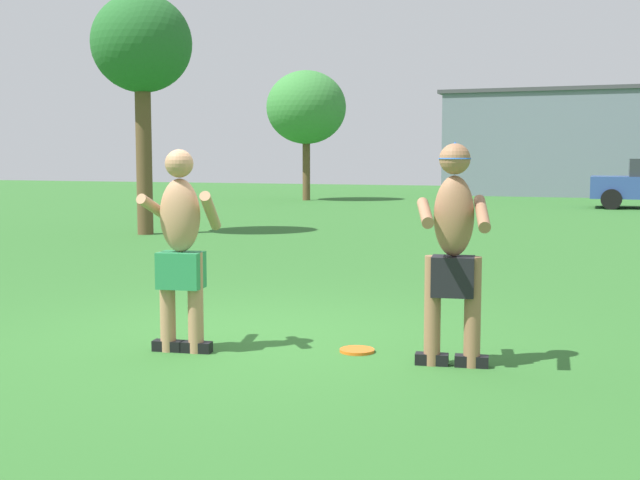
{
  "coord_description": "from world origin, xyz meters",
  "views": [
    {
      "loc": [
        3.29,
        -6.66,
        1.64
      ],
      "look_at": [
        0.85,
        -0.33,
        0.95
      ],
      "focal_mm": 46.51,
      "sensor_mm": 36.0,
      "label": 1
    }
  ],
  "objects_px": {
    "frisbee": "(357,350)",
    "tree_behind_players": "(142,48)",
    "player_in_green": "(181,246)",
    "tree_left_field": "(306,108)",
    "player_with_cap": "(453,244)"
  },
  "relations": [
    {
      "from": "frisbee",
      "to": "tree_left_field",
      "type": "bearing_deg",
      "value": 113.06
    },
    {
      "from": "player_with_cap",
      "to": "tree_behind_players",
      "type": "bearing_deg",
      "value": 134.2
    },
    {
      "from": "frisbee",
      "to": "tree_behind_players",
      "type": "distance_m",
      "value": 12.04
    },
    {
      "from": "frisbee",
      "to": "tree_behind_players",
      "type": "xyz_separation_m",
      "value": [
        -7.59,
        8.5,
        3.88
      ]
    },
    {
      "from": "player_in_green",
      "to": "tree_behind_players",
      "type": "bearing_deg",
      "value": 124.57
    },
    {
      "from": "player_with_cap",
      "to": "player_in_green",
      "type": "bearing_deg",
      "value": -171.37
    },
    {
      "from": "player_with_cap",
      "to": "frisbee",
      "type": "xyz_separation_m",
      "value": [
        -0.84,
        0.18,
        -0.95
      ]
    },
    {
      "from": "player_in_green",
      "to": "frisbee",
      "type": "relative_size",
      "value": 5.77
    },
    {
      "from": "player_with_cap",
      "to": "player_in_green",
      "type": "distance_m",
      "value": 2.25
    },
    {
      "from": "frisbee",
      "to": "tree_behind_players",
      "type": "height_order",
      "value": "tree_behind_players"
    },
    {
      "from": "player_in_green",
      "to": "tree_left_field",
      "type": "distance_m",
      "value": 24.64
    },
    {
      "from": "player_in_green",
      "to": "frisbee",
      "type": "xyz_separation_m",
      "value": [
        1.38,
        0.52,
        -0.89
      ]
    },
    {
      "from": "tree_left_field",
      "to": "tree_behind_players",
      "type": "relative_size",
      "value": 0.97
    },
    {
      "from": "tree_behind_players",
      "to": "player_in_green",
      "type": "bearing_deg",
      "value": -55.43
    },
    {
      "from": "tree_behind_players",
      "to": "player_with_cap",
      "type": "bearing_deg",
      "value": -45.8
    }
  ]
}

